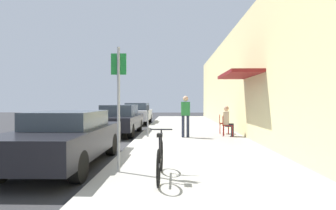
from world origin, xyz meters
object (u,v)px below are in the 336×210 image
(parking_meter, at_px, (148,118))
(seated_patron_0, at_px, (228,120))
(parked_car_0, at_px, (67,137))
(pedestrian_standing, at_px, (186,113))
(bicycle_0, at_px, (160,160))
(parked_car_1, at_px, (119,119))
(parked_car_2, at_px, (137,113))
(cafe_chair_0, at_px, (226,124))
(cafe_chair_1, at_px, (222,123))
(street_sign, at_px, (119,99))

(parking_meter, xyz_separation_m, seated_patron_0, (3.37, 0.28, -0.07))
(parked_car_0, xyz_separation_m, pedestrian_standing, (3.12, 4.46, 0.41))
(parking_meter, bearing_deg, parked_car_0, -108.67)
(bicycle_0, bearing_deg, pedestrian_standing, 82.99)
(parked_car_0, xyz_separation_m, parked_car_1, (0.00, 6.32, 0.02))
(parked_car_1, distance_m, pedestrian_standing, 3.65)
(parked_car_0, height_order, bicycle_0, parked_car_0)
(parked_car_0, height_order, parked_car_2, parked_car_2)
(cafe_chair_0, relative_size, seated_patron_0, 0.67)
(parking_meter, xyz_separation_m, bicycle_0, (0.84, -6.06, -0.41))
(parked_car_0, height_order, pedestrian_standing, pedestrian_standing)
(parked_car_1, xyz_separation_m, parked_car_2, (-0.00, 6.24, 0.03))
(pedestrian_standing, bearing_deg, parked_car_0, -124.99)
(bicycle_0, relative_size, pedestrian_standing, 1.01)
(parked_car_2, relative_size, pedestrian_standing, 2.59)
(parking_meter, relative_size, bicycle_0, 0.77)
(parking_meter, distance_m, cafe_chair_0, 3.34)
(parked_car_2, xyz_separation_m, cafe_chair_0, (4.87, -7.68, -0.14))
(parking_meter, bearing_deg, bicycle_0, -82.10)
(parking_meter, xyz_separation_m, pedestrian_standing, (1.57, -0.13, 0.23))
(parked_car_2, height_order, parking_meter, parked_car_2)
(cafe_chair_0, bearing_deg, cafe_chair_1, 90.11)
(street_sign, height_order, cafe_chair_0, street_sign)
(parked_car_1, distance_m, parking_meter, 2.33)
(parking_meter, distance_m, seated_patron_0, 3.39)
(street_sign, distance_m, cafe_chair_1, 7.62)
(street_sign, bearing_deg, cafe_chair_1, 63.55)
(parked_car_0, relative_size, pedestrian_standing, 2.59)
(pedestrian_standing, bearing_deg, parked_car_1, 149.12)
(cafe_chair_0, height_order, pedestrian_standing, pedestrian_standing)
(pedestrian_standing, bearing_deg, parking_meter, 175.16)
(parked_car_0, xyz_separation_m, cafe_chair_1, (4.86, 5.76, -0.09))
(street_sign, xyz_separation_m, bicycle_0, (0.89, -0.47, -1.16))
(parked_car_0, distance_m, parked_car_1, 6.32)
(cafe_chair_1, distance_m, pedestrian_standing, 2.24)
(parked_car_2, relative_size, parking_meter, 3.33)
(parking_meter, relative_size, seated_patron_0, 1.02)
(cafe_chair_0, xyz_separation_m, cafe_chair_1, (-0.00, 0.88, 0.00))
(cafe_chair_0, distance_m, pedestrian_standing, 1.87)
(seated_patron_0, relative_size, cafe_chair_1, 1.48)
(parked_car_2, bearing_deg, pedestrian_standing, -68.95)
(parking_meter, distance_m, street_sign, 5.64)
(bicycle_0, bearing_deg, parked_car_2, 99.67)
(parked_car_2, xyz_separation_m, pedestrian_standing, (3.12, -8.10, 0.35))
(parked_car_0, bearing_deg, parked_car_2, 90.00)
(pedestrian_standing, bearing_deg, cafe_chair_1, 36.87)
(parked_car_2, distance_m, seated_patron_0, 9.13)
(cafe_chair_1, bearing_deg, seated_patron_0, -86.18)
(cafe_chair_1, bearing_deg, parked_car_2, 125.60)
(cafe_chair_1, bearing_deg, parking_meter, -160.46)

